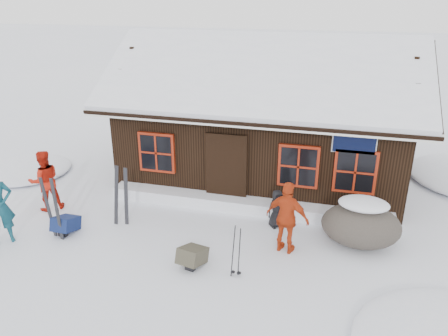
% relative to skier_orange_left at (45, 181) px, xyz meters
% --- Properties ---
extents(ground, '(120.00, 120.00, 0.00)m').
position_rel_skier_orange_left_xyz_m(ground, '(3.70, -0.95, -0.83)').
color(ground, white).
rests_on(ground, ground).
extents(mountain_hut, '(8.90, 6.09, 4.42)m').
position_rel_skier_orange_left_xyz_m(mountain_hut, '(5.20, 4.03, 0.74)').
color(mountain_hut, black).
rests_on(mountain_hut, ground).
extents(snow_drift, '(7.60, 0.60, 0.35)m').
position_rel_skier_orange_left_xyz_m(snow_drift, '(5.20, 1.30, -0.66)').
color(snow_drift, white).
rests_on(snow_drift, ground).
extents(snow_mounds, '(20.60, 13.20, 0.48)m').
position_rel_skier_orange_left_xyz_m(snow_mounds, '(5.35, 0.91, -0.83)').
color(snow_mounds, white).
rests_on(snow_mounds, ground).
extents(skier_orange_left, '(1.02, 1.02, 1.67)m').
position_rel_skier_orange_left_xyz_m(skier_orange_left, '(0.00, 0.00, 0.00)').
color(skier_orange_left, red).
rests_on(skier_orange_left, ground).
extents(skier_orange_right, '(1.07, 0.66, 1.70)m').
position_rel_skier_orange_left_xyz_m(skier_orange_right, '(6.49, -0.40, 0.02)').
color(skier_orange_right, '#B93612').
rests_on(skier_orange_right, ground).
extents(skier_crouched, '(0.58, 0.53, 0.99)m').
position_rel_skier_orange_left_xyz_m(skier_crouched, '(6.11, 0.65, -0.34)').
color(skier_crouched, black).
rests_on(skier_crouched, ground).
extents(boulder, '(1.80, 1.35, 1.06)m').
position_rel_skier_orange_left_xyz_m(boulder, '(8.11, 0.33, -0.30)').
color(boulder, '#4F483F').
rests_on(boulder, ground).
extents(ski_pair_mid, '(0.47, 0.14, 1.60)m').
position_rel_skier_orange_left_xyz_m(ski_pair_mid, '(1.09, -1.23, -0.09)').
color(ski_pair_mid, black).
rests_on(ski_pair_mid, ground).
extents(ski_pair_right, '(0.51, 0.10, 1.64)m').
position_rel_skier_orange_left_xyz_m(ski_pair_right, '(2.36, -0.26, -0.06)').
color(ski_pair_right, black).
rests_on(ski_pair_right, ground).
extents(ski_poles, '(0.22, 0.11, 1.21)m').
position_rel_skier_orange_left_xyz_m(ski_poles, '(5.62, -1.61, -0.27)').
color(ski_poles, black).
rests_on(ski_poles, ground).
extents(backpack_blue, '(0.47, 0.62, 0.34)m').
position_rel_skier_orange_left_xyz_m(backpack_blue, '(1.20, -0.98, -0.67)').
color(backpack_blue, '#121F4E').
rests_on(backpack_blue, ground).
extents(backpack_olive, '(0.59, 0.71, 0.34)m').
position_rel_skier_orange_left_xyz_m(backpack_olive, '(4.63, -1.49, -0.66)').
color(backpack_olive, '#3F3B2D').
rests_on(backpack_olive, ground).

